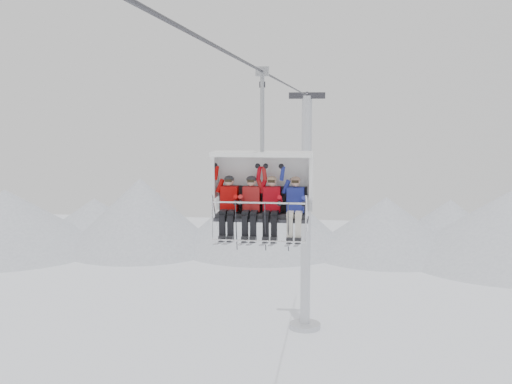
# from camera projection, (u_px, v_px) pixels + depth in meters

# --- Properties ---
(ridgeline) EXTENTS (72.00, 21.00, 7.00)m
(ridgeline) POSITION_uv_depth(u_px,v_px,m) (299.00, 221.00, 56.57)
(ridgeline) COLOR silver
(ridgeline) RESTS_ON ground
(lift_tower_right) EXTENTS (2.00, 1.80, 13.48)m
(lift_tower_right) POSITION_uv_depth(u_px,v_px,m) (306.00, 230.00, 36.28)
(lift_tower_right) COLOR #BABDC2
(lift_tower_right) RESTS_ON ground
(haul_cable) EXTENTS (0.06, 50.00, 0.06)m
(haul_cable) POSITION_uv_depth(u_px,v_px,m) (256.00, 68.00, 13.70)
(haul_cable) COLOR #323238
(haul_cable) RESTS_ON lift_tower_left
(chairlift_carrier) EXTENTS (2.35, 1.17, 3.98)m
(chairlift_carrier) POSITION_uv_depth(u_px,v_px,m) (263.00, 184.00, 15.26)
(chairlift_carrier) COLOR black
(chairlift_carrier) RESTS_ON haul_cable
(skier_far_left) EXTENTS (0.40, 1.69, 1.61)m
(skier_far_left) POSITION_uv_depth(u_px,v_px,m) (229.00, 204.00, 15.11)
(skier_far_left) COLOR #B50705
(skier_far_left) RESTS_ON chairlift_carrier
(skier_center_left) EXTENTS (0.40, 1.69, 1.61)m
(skier_center_left) POSITION_uv_depth(u_px,v_px,m) (251.00, 205.00, 15.05)
(skier_center_left) COLOR #AA1A1A
(skier_center_left) RESTS_ON chairlift_carrier
(skier_center_right) EXTENTS (0.40, 1.69, 1.61)m
(skier_center_right) POSITION_uv_depth(u_px,v_px,m) (271.00, 205.00, 14.99)
(skier_center_right) COLOR #B60511
(skier_center_right) RESTS_ON chairlift_carrier
(skier_far_right) EXTENTS (0.40, 1.69, 1.61)m
(skier_far_right) POSITION_uv_depth(u_px,v_px,m) (295.00, 206.00, 14.91)
(skier_far_right) COLOR navy
(skier_far_right) RESTS_ON chairlift_carrier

